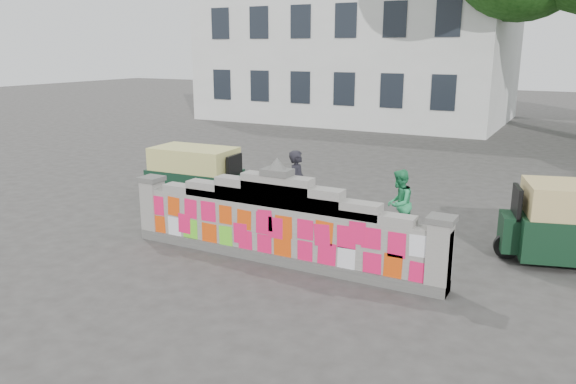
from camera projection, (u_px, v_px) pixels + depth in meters
name	position (u px, v px, depth m)	size (l,w,h in m)	color
ground	(278.00, 261.00, 10.66)	(100.00, 100.00, 0.00)	#383533
parapet_wall	(277.00, 224.00, 10.47)	(6.48, 0.44, 2.01)	#4C4C49
building	(360.00, 47.00, 31.62)	(16.00, 10.00, 8.90)	silver
cyclist_bike	(297.00, 211.00, 12.31)	(0.61, 1.75, 0.92)	black
cyclist_rider	(297.00, 197.00, 12.24)	(0.57, 0.37, 1.56)	black
pedestrian	(399.00, 204.00, 11.90)	(0.71, 0.55, 1.47)	#2B9F5F
rickshaw_left	(197.00, 175.00, 14.43)	(2.70, 1.36, 1.48)	black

